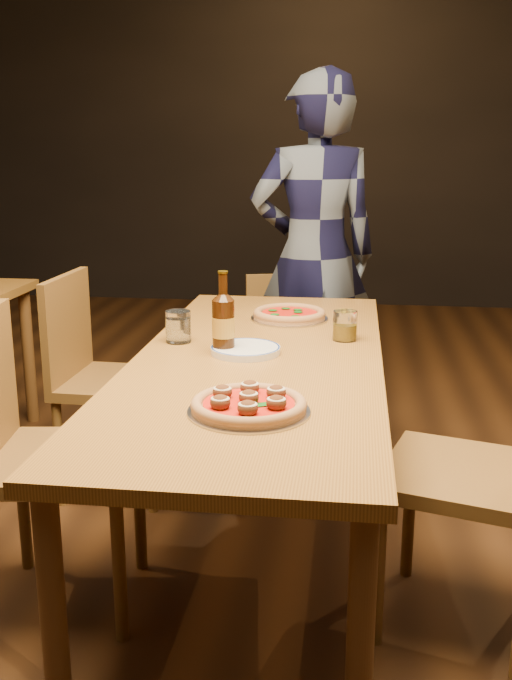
# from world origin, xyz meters

# --- Properties ---
(ground) EXTENTS (9.00, 9.00, 0.00)m
(ground) POSITION_xyz_m (0.00, 0.00, 0.00)
(ground) COLOR black
(table_main) EXTENTS (0.80, 2.00, 0.75)m
(table_main) POSITION_xyz_m (0.00, 0.00, 0.68)
(table_main) COLOR brown
(table_main) RESTS_ON ground
(chair_main_nw) EXTENTS (0.52, 0.52, 0.99)m
(chair_main_nw) POSITION_xyz_m (-0.57, -0.30, 0.49)
(chair_main_nw) COLOR brown
(chair_main_nw) RESTS_ON ground
(chair_main_sw) EXTENTS (0.46, 0.46, 0.95)m
(chair_main_sw) POSITION_xyz_m (-0.65, 0.52, 0.48)
(chair_main_sw) COLOR brown
(chair_main_sw) RESTS_ON ground
(chair_main_e) EXTENTS (0.57, 0.57, 0.99)m
(chair_main_e) POSITION_xyz_m (0.64, -0.25, 0.49)
(chair_main_e) COLOR brown
(chair_main_e) RESTS_ON ground
(chair_end) EXTENTS (0.47, 0.47, 0.82)m
(chair_end) POSITION_xyz_m (-0.01, 1.25, 0.41)
(chair_end) COLOR brown
(chair_end) RESTS_ON ground
(pizza_meatball) EXTENTS (0.32, 0.32, 0.06)m
(pizza_meatball) POSITION_xyz_m (0.04, -0.52, 0.77)
(pizza_meatball) COLOR #B7B7BF
(pizza_meatball) RESTS_ON table_main
(pizza_margherita) EXTENTS (0.30, 0.30, 0.04)m
(pizza_margherita) POSITION_xyz_m (0.05, 0.56, 0.77)
(pizza_margherita) COLOR #B7B7BF
(pizza_margherita) RESTS_ON table_main
(plate_stack) EXTENTS (0.23, 0.23, 0.02)m
(plate_stack) POSITION_xyz_m (-0.05, 0.04, 0.76)
(plate_stack) COLOR white
(plate_stack) RESTS_ON table_main
(beer_bottle) EXTENTS (0.08, 0.08, 0.27)m
(beer_bottle) POSITION_xyz_m (-0.12, 0.03, 0.85)
(beer_bottle) COLOR black
(beer_bottle) RESTS_ON table_main
(water_glass) EXTENTS (0.09, 0.09, 0.11)m
(water_glass) POSITION_xyz_m (-0.30, 0.16, 0.81)
(water_glass) COLOR white
(water_glass) RESTS_ON table_main
(amber_glass) EXTENTS (0.08, 0.08, 0.11)m
(amber_glass) POSITION_xyz_m (0.28, 0.26, 0.80)
(amber_glass) COLOR #977011
(amber_glass) RESTS_ON table_main
(diner) EXTENTS (0.74, 0.59, 1.77)m
(diner) POSITION_xyz_m (0.10, 1.37, 0.88)
(diner) COLOR black
(diner) RESTS_ON ground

